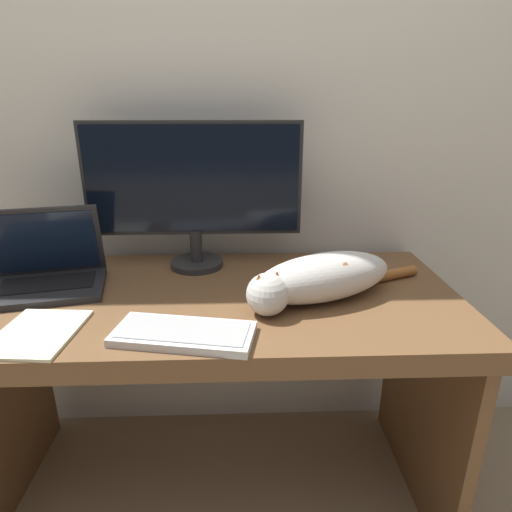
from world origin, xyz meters
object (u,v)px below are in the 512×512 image
object	(u,v)px
monitor	(193,188)
external_keyboard	(184,334)
laptop	(46,273)
cat	(320,277)

from	to	relation	value
monitor	external_keyboard	xyz separation A→B (m)	(0.01, -0.47, -0.25)
monitor	laptop	world-z (taller)	monitor
cat	monitor	bearing A→B (deg)	120.79
monitor	cat	xyz separation A→B (m)	(0.36, -0.27, -0.20)
monitor	external_keyboard	bearing A→B (deg)	-88.51
laptop	monitor	bearing A→B (deg)	9.23
external_keyboard	cat	size ratio (longest dim) A/B	0.63
external_keyboard	cat	bearing A→B (deg)	39.42
monitor	laptop	distance (m)	0.50
monitor	cat	world-z (taller)	monitor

